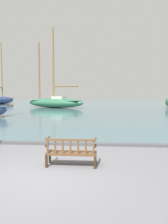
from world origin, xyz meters
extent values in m
plane|color=slate|center=(0.00, 0.00, 0.00)|extent=(160.00, 160.00, 0.00)
cube|color=#476670|center=(0.00, 44.00, 0.04)|extent=(100.00, 80.00, 0.08)
cube|color=#4C4C50|center=(0.00, 3.85, 0.06)|extent=(40.00, 0.30, 0.12)
cube|color=#322113|center=(-0.10, 1.23, 0.21)|extent=(0.07, 0.07, 0.42)
cube|color=#322113|center=(1.43, 1.23, 0.21)|extent=(0.07, 0.07, 0.42)
cube|color=#322113|center=(-0.09, 0.78, 0.21)|extent=(0.07, 0.07, 0.42)
cube|color=#322113|center=(1.44, 0.78, 0.21)|extent=(0.07, 0.07, 0.42)
cube|color=brown|center=(0.67, 1.01, 0.42)|extent=(1.60, 0.52, 0.06)
cube|color=brown|center=(0.67, 0.79, 0.89)|extent=(1.60, 0.05, 0.06)
cube|color=brown|center=(-0.05, 0.78, 0.66)|extent=(0.06, 0.04, 0.41)
cube|color=brown|center=(0.19, 0.79, 0.66)|extent=(0.06, 0.04, 0.41)
cube|color=brown|center=(0.43, 0.79, 0.66)|extent=(0.06, 0.04, 0.41)
cube|color=brown|center=(0.67, 0.79, 0.66)|extent=(0.06, 0.04, 0.41)
cube|color=brown|center=(0.91, 0.79, 0.66)|extent=(0.06, 0.04, 0.41)
cube|color=brown|center=(1.15, 0.79, 0.66)|extent=(0.06, 0.04, 0.41)
cube|color=brown|center=(1.39, 0.79, 0.66)|extent=(0.06, 0.04, 0.41)
cube|color=#322113|center=(-0.10, 0.91, 0.69)|extent=(0.06, 0.30, 0.06)
cube|color=brown|center=(-0.10, 1.00, 0.90)|extent=(0.06, 0.47, 0.04)
cube|color=#322113|center=(1.44, 0.92, 0.69)|extent=(0.06, 0.30, 0.06)
cube|color=brown|center=(1.44, 1.01, 0.90)|extent=(0.06, 0.47, 0.04)
ellipsoid|color=navy|center=(-20.64, 41.28, 0.89)|extent=(2.64, 10.64, 1.61)
cube|color=#516B9E|center=(-20.64, 41.28, 1.33)|extent=(2.01, 9.35, 0.08)
cylinder|color=brown|center=(-20.63, 41.55, 7.51)|extent=(0.24, 0.24, 12.29)
cylinder|color=brown|center=(-8.19, 16.63, 1.10)|extent=(0.33, 1.54, 0.15)
ellipsoid|color=#2D6647|center=(-6.00, 29.24, 0.88)|extent=(10.43, 6.00, 1.60)
cube|color=#5B9375|center=(-6.00, 29.24, 1.32)|extent=(9.06, 4.92, 0.08)
cube|color=beige|center=(-5.29, 29.00, 1.65)|extent=(2.37, 2.15, 0.57)
cylinder|color=brown|center=(-6.24, 29.32, 7.12)|extent=(0.29, 0.29, 11.51)
cylinder|color=brown|center=(-4.19, 28.63, 3.54)|extent=(4.17, 1.61, 0.23)
cylinder|color=brown|center=(-8.85, 30.21, 6.09)|extent=(0.29, 0.29, 9.46)
camera|label=1|loc=(1.64, -5.81, 2.31)|focal=35.00mm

